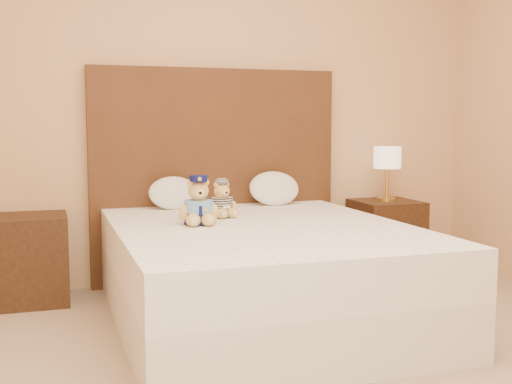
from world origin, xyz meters
TOP-DOWN VIEW (x-y plane):
  - bed at (0.00, 1.20)m, footprint 1.60×2.00m
  - headboard at (0.00, 2.21)m, footprint 1.75×0.08m
  - nightstand_left at (-1.25, 2.00)m, footprint 0.45×0.45m
  - nightstand_right at (1.25, 2.00)m, footprint 0.45×0.45m
  - lamp at (1.25, 2.00)m, footprint 0.20×0.20m
  - teddy_police at (-0.33, 1.32)m, footprint 0.25×0.24m
  - teddy_prisoner at (-0.13, 1.56)m, footprint 0.24×0.23m
  - pillow_left at (-0.34, 2.03)m, footprint 0.33×0.22m
  - pillow_right at (0.38, 2.03)m, footprint 0.36×0.23m

SIDE VIEW (x-z plane):
  - nightstand_left at x=-1.25m, z-range 0.00..0.55m
  - nightstand_right at x=1.25m, z-range 0.00..0.55m
  - bed at x=0.00m, z-range 0.00..0.55m
  - teddy_prisoner at x=-0.13m, z-range 0.55..0.77m
  - pillow_left at x=-0.34m, z-range 0.55..0.79m
  - pillow_right at x=0.38m, z-range 0.55..0.81m
  - teddy_police at x=-0.33m, z-range 0.55..0.82m
  - headboard at x=0.00m, z-range 0.00..1.50m
  - lamp at x=1.25m, z-range 0.65..1.05m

